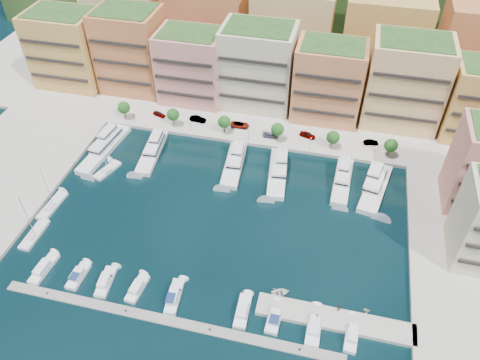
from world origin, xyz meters
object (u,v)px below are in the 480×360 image
at_px(sailboat_2, 107,171).
at_px(person_0, 317,317).
at_px(cruiser_3, 137,289).
at_px(cruiser_6, 243,311).
at_px(tree_4, 333,137).
at_px(sailboat_1, 52,206).
at_px(yacht_0, 105,146).
at_px(yacht_6, 375,185).
at_px(yacht_1, 153,150).
at_px(tree_1, 173,115).
at_px(cruiser_8, 314,327).
at_px(lamppost_1, 190,124).
at_px(lamppost_3, 311,142).
at_px(car_5, 371,142).
at_px(tree_3, 278,129).
at_px(lamppost_0, 133,116).
at_px(yacht_5, 343,178).
at_px(cruiser_7, 274,318).
at_px(tender_0, 280,292).
at_px(car_4, 308,135).
at_px(tree_2, 224,122).
at_px(cruiser_9, 352,335).
at_px(tree_5, 391,145).
at_px(yacht_3, 235,162).
at_px(cruiser_1, 78,276).
at_px(cruiser_4, 174,297).
at_px(sailboat_0, 34,236).
at_px(car_2, 240,125).
at_px(cruiser_2, 106,282).
at_px(cruiser_0, 44,269).
at_px(person_1, 338,307).
at_px(tender_3, 367,310).
at_px(car_3, 271,135).
at_px(yacht_4, 278,171).
at_px(tree_0, 124,108).
at_px(car_1, 198,119).
at_px(car_0, 159,114).

bearing_deg(sailboat_2, person_0, -28.05).
xyz_separation_m(cruiser_3, cruiser_6, (23.19, -0.01, -0.00)).
relative_size(tree_4, sailboat_1, 0.43).
relative_size(yacht_0, yacht_6, 1.14).
relative_size(yacht_1, cruiser_6, 2.46).
height_order(tree_1, cruiser_8, tree_1).
distance_m(lamppost_1, cruiser_3, 56.22).
bearing_deg(lamppost_3, car_5, 21.17).
xyz_separation_m(tree_3, lamppost_0, (-44.00, -2.30, -0.92)).
bearing_deg(yacht_5, cruiser_7, -102.62).
bearing_deg(tender_0, car_4, -21.79).
bearing_deg(person_0, cruiser_6, 43.69).
relative_size(tree_2, tree_4, 1.00).
xyz_separation_m(lamppost_0, yacht_1, (10.24, -11.12, -2.73)).
bearing_deg(tender_0, cruiser_9, -136.14).
bearing_deg(tree_4, tree_5, 0.00).
bearing_deg(yacht_3, sailboat_1, -146.87).
xyz_separation_m(yacht_3, cruiser_1, (-23.99, -45.02, -0.64)).
relative_size(tree_4, lamppost_0, 1.35).
height_order(cruiser_1, cruiser_4, same).
xyz_separation_m(tree_2, lamppost_1, (-10.00, -2.30, -0.92)).
distance_m(lamppost_0, car_5, 71.28).
bearing_deg(car_4, cruiser_8, -154.40).
relative_size(tree_2, person_0, 3.08).
height_order(sailboat_0, car_2, sailboat_0).
bearing_deg(tender_0, cruiser_2, 76.31).
bearing_deg(cruiser_0, yacht_3, 54.26).
relative_size(cruiser_3, person_0, 4.01).
bearing_deg(tree_5, tender_0, -112.88).
relative_size(cruiser_9, person_1, 4.29).
distance_m(sailboat_2, person_0, 69.57).
height_order(tender_3, car_2, car_2).
xyz_separation_m(yacht_3, car_3, (7.59, 13.86, 0.49)).
height_order(yacht_0, sailboat_2, sailboat_2).
bearing_deg(yacht_6, lamppost_1, 168.37).
xyz_separation_m(yacht_4, person_0, (15.52, -42.87, 0.82)).
bearing_deg(yacht_6, lamppost_0, 171.19).
distance_m(tree_1, cruiser_7, 71.86).
relative_size(car_3, person_1, 2.50).
relative_size(tree_5, yacht_4, 0.28).
distance_m(lamppost_0, sailboat_2, 21.92).
bearing_deg(tree_0, cruiser_6, -48.47).
bearing_deg(tender_0, tree_2, 3.41).
height_order(car_5, person_0, person_0).
bearing_deg(car_3, sailboat_2, 121.98).
bearing_deg(tree_0, car_1, 8.71).
distance_m(car_0, car_2, 25.99).
bearing_deg(tree_1, cruiser_2, -85.14).
distance_m(tree_0, car_4, 56.75).
bearing_deg(tree_1, sailboat_0, -109.47).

